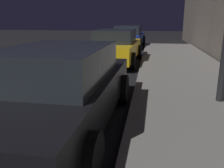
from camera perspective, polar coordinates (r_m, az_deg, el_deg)
car_black at (r=4.16m, az=-12.53°, el=-1.04°), size 2.09×4.56×1.43m
car_yellow_cab at (r=10.46m, az=0.82°, el=8.97°), size 2.17×4.55×1.43m
car_blue at (r=16.68m, az=4.04°, el=11.38°), size 2.23×4.47×1.43m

